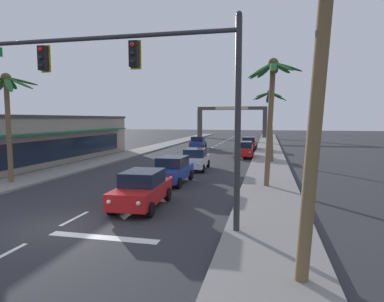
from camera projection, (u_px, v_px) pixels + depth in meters
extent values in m
plane|color=#2D2D33|center=(57.00, 227.00, 12.47)|extent=(220.00, 220.00, 0.00)
cube|color=gray|center=(269.00, 163.00, 30.14)|extent=(3.20, 110.00, 0.14)
cube|color=gray|center=(111.00, 158.00, 33.60)|extent=(3.20, 110.00, 0.14)
cube|color=silver|center=(2.00, 256.00, 9.87)|extent=(0.16, 2.00, 0.01)
cube|color=silver|center=(75.00, 218.00, 13.59)|extent=(0.16, 2.00, 0.01)
cube|color=silver|center=(116.00, 197.00, 17.31)|extent=(0.16, 2.00, 0.01)
cube|color=silver|center=(143.00, 183.00, 21.02)|extent=(0.16, 2.00, 0.01)
cube|color=silver|center=(162.00, 173.00, 24.74)|extent=(0.16, 2.00, 0.01)
cube|color=silver|center=(176.00, 166.00, 28.45)|extent=(0.16, 2.00, 0.01)
cube|color=silver|center=(186.00, 161.00, 32.17)|extent=(0.16, 2.00, 0.01)
cube|color=silver|center=(195.00, 156.00, 35.89)|extent=(0.16, 2.00, 0.01)
cube|color=silver|center=(202.00, 153.00, 39.60)|extent=(0.16, 2.00, 0.01)
cube|color=silver|center=(207.00, 150.00, 43.32)|extent=(0.16, 2.00, 0.01)
cube|color=silver|center=(212.00, 147.00, 47.04)|extent=(0.16, 2.00, 0.01)
cube|color=silver|center=(216.00, 145.00, 50.75)|extent=(0.16, 2.00, 0.01)
cube|color=silver|center=(220.00, 144.00, 54.47)|extent=(0.16, 2.00, 0.01)
cube|color=silver|center=(223.00, 142.00, 58.19)|extent=(0.16, 2.00, 0.01)
cube|color=silver|center=(226.00, 141.00, 61.90)|extent=(0.16, 2.00, 0.01)
cube|color=silver|center=(228.00, 139.00, 65.62)|extent=(0.16, 2.00, 0.01)
cube|color=silver|center=(230.00, 138.00, 69.33)|extent=(0.16, 2.00, 0.01)
cube|color=silver|center=(232.00, 137.00, 73.05)|extent=(0.16, 2.00, 0.01)
cube|color=silver|center=(234.00, 136.00, 76.77)|extent=(0.16, 2.00, 0.01)
cube|color=silver|center=(103.00, 237.00, 11.40)|extent=(4.00, 0.44, 0.01)
cylinder|color=#2D2D33|center=(238.00, 128.00, 11.39)|extent=(0.22, 0.22, 7.48)
cylinder|color=#2D2D33|center=(87.00, 39.00, 12.32)|extent=(11.25, 0.16, 0.16)
sphere|color=#2D2D33|center=(239.00, 14.00, 11.02)|extent=(0.20, 0.20, 0.20)
cube|color=black|center=(134.00, 54.00, 11.94)|extent=(0.32, 0.26, 0.92)
sphere|color=red|center=(132.00, 45.00, 11.78)|extent=(0.17, 0.17, 0.17)
sphere|color=black|center=(132.00, 53.00, 11.81)|extent=(0.17, 0.17, 0.17)
sphere|color=black|center=(133.00, 62.00, 11.84)|extent=(0.17, 0.17, 0.17)
cube|color=yellow|center=(136.00, 55.00, 12.10)|extent=(0.42, 0.03, 1.04)
cube|color=black|center=(43.00, 58.00, 12.77)|extent=(0.32, 0.26, 0.92)
sphere|color=red|center=(40.00, 50.00, 12.61)|extent=(0.17, 0.17, 0.17)
sphere|color=black|center=(41.00, 58.00, 12.64)|extent=(0.17, 0.17, 0.17)
sphere|color=black|center=(41.00, 66.00, 12.67)|extent=(0.17, 0.17, 0.17)
cube|color=yellow|center=(46.00, 59.00, 12.93)|extent=(0.42, 0.03, 1.04)
cube|color=red|center=(142.00, 193.00, 15.24)|extent=(1.93, 4.37, 0.72)
cube|color=black|center=(143.00, 178.00, 15.32)|extent=(1.68, 2.26, 0.64)
cylinder|color=black|center=(150.00, 210.00, 13.73)|extent=(0.24, 0.65, 0.64)
cylinder|color=black|center=(111.00, 208.00, 14.05)|extent=(0.24, 0.65, 0.64)
cylinder|color=black|center=(168.00, 194.00, 16.51)|extent=(0.24, 0.65, 0.64)
cylinder|color=black|center=(135.00, 193.00, 16.82)|extent=(0.24, 0.65, 0.64)
sphere|color=#F9EFC6|center=(138.00, 203.00, 13.00)|extent=(0.18, 0.18, 0.18)
sphere|color=#F9EFC6|center=(109.00, 202.00, 13.23)|extent=(0.18, 0.18, 0.18)
cube|color=red|center=(168.00, 182.00, 17.23)|extent=(0.24, 0.07, 0.20)
cube|color=red|center=(143.00, 181.00, 17.47)|extent=(0.24, 0.07, 0.20)
cube|color=navy|center=(172.00, 173.00, 20.94)|extent=(1.85, 4.34, 0.72)
cube|color=black|center=(173.00, 162.00, 21.02)|extent=(1.65, 2.23, 0.64)
cylinder|color=black|center=(179.00, 183.00, 19.40)|extent=(0.23, 0.64, 0.64)
cylinder|color=black|center=(151.00, 182.00, 19.82)|extent=(0.23, 0.64, 0.64)
cylinder|color=black|center=(191.00, 175.00, 22.14)|extent=(0.23, 0.64, 0.64)
cylinder|color=black|center=(166.00, 174.00, 22.56)|extent=(0.23, 0.64, 0.64)
sphere|color=#F9EFC6|center=(171.00, 178.00, 18.69)|extent=(0.18, 0.18, 0.18)
sphere|color=#F9EFC6|center=(150.00, 177.00, 18.99)|extent=(0.18, 0.18, 0.18)
cube|color=red|center=(191.00, 167.00, 22.86)|extent=(0.24, 0.07, 0.20)
cube|color=red|center=(172.00, 166.00, 23.18)|extent=(0.24, 0.07, 0.20)
cube|color=silver|center=(195.00, 161.00, 26.54)|extent=(1.95, 4.37, 0.72)
cube|color=black|center=(195.00, 153.00, 26.62)|extent=(1.70, 2.27, 0.64)
cylinder|color=black|center=(203.00, 169.00, 25.03)|extent=(0.25, 0.65, 0.64)
cylinder|color=black|center=(181.00, 168.00, 25.34)|extent=(0.25, 0.65, 0.64)
cylinder|color=black|center=(208.00, 164.00, 27.81)|extent=(0.25, 0.65, 0.64)
cylinder|color=black|center=(188.00, 163.00, 28.12)|extent=(0.25, 0.65, 0.64)
sphere|color=#F9EFC6|center=(198.00, 164.00, 24.30)|extent=(0.18, 0.18, 0.18)
sphere|color=#F9EFC6|center=(182.00, 164.00, 24.52)|extent=(0.18, 0.18, 0.18)
cube|color=red|center=(207.00, 157.00, 28.53)|extent=(0.24, 0.07, 0.20)
cube|color=red|center=(192.00, 157.00, 28.76)|extent=(0.24, 0.07, 0.20)
cube|color=navy|center=(198.00, 144.00, 45.22)|extent=(1.99, 4.39, 0.72)
cube|color=black|center=(198.00, 139.00, 45.00)|extent=(1.72, 2.29, 0.64)
cylinder|color=black|center=(194.00, 145.00, 46.79)|extent=(0.26, 0.65, 0.64)
cylinder|color=black|center=(206.00, 146.00, 46.50)|extent=(0.26, 0.65, 0.64)
cylinder|color=black|center=(190.00, 147.00, 44.00)|extent=(0.26, 0.65, 0.64)
cylinder|color=black|center=(203.00, 147.00, 43.71)|extent=(0.26, 0.65, 0.64)
sphere|color=#B2B2AD|center=(196.00, 142.00, 47.44)|extent=(0.18, 0.18, 0.18)
sphere|color=#B2B2AD|center=(205.00, 142.00, 47.23)|extent=(0.18, 0.18, 0.18)
cube|color=red|center=(191.00, 144.00, 43.20)|extent=(0.24, 0.07, 0.20)
cube|color=red|center=(201.00, 144.00, 42.98)|extent=(0.24, 0.07, 0.20)
cube|color=red|center=(244.00, 151.00, 34.86)|extent=(1.92, 4.36, 0.72)
cube|color=black|center=(244.00, 145.00, 34.94)|extent=(1.68, 2.26, 0.64)
cylinder|color=black|center=(252.00, 156.00, 33.35)|extent=(0.24, 0.65, 0.64)
cylinder|color=black|center=(235.00, 156.00, 33.67)|extent=(0.24, 0.65, 0.64)
cylinder|color=black|center=(252.00, 153.00, 36.12)|extent=(0.24, 0.65, 0.64)
cylinder|color=black|center=(236.00, 153.00, 36.44)|extent=(0.24, 0.65, 0.64)
sphere|color=#B2B2AD|center=(250.00, 152.00, 32.61)|extent=(0.18, 0.18, 0.18)
sphere|color=#B2B2AD|center=(237.00, 152.00, 32.84)|extent=(0.18, 0.18, 0.18)
cube|color=red|center=(251.00, 148.00, 36.84)|extent=(0.24, 0.07, 0.20)
cube|color=red|center=(239.00, 148.00, 37.08)|extent=(0.24, 0.07, 0.20)
cube|color=maroon|center=(249.00, 145.00, 43.48)|extent=(1.87, 4.34, 0.72)
cube|color=black|center=(249.00, 139.00, 43.56)|extent=(1.65, 2.24, 0.64)
cylinder|color=black|center=(255.00, 148.00, 41.94)|extent=(0.24, 0.65, 0.64)
cylinder|color=black|center=(241.00, 148.00, 42.36)|extent=(0.24, 0.65, 0.64)
cylinder|color=black|center=(256.00, 147.00, 44.67)|extent=(0.24, 0.65, 0.64)
cylinder|color=black|center=(243.00, 146.00, 45.10)|extent=(0.24, 0.65, 0.64)
sphere|color=#B2B2AD|center=(253.00, 145.00, 41.23)|extent=(0.18, 0.18, 0.18)
sphere|color=#B2B2AD|center=(243.00, 145.00, 41.53)|extent=(0.18, 0.18, 0.18)
cube|color=red|center=(255.00, 143.00, 45.39)|extent=(0.24, 0.07, 0.20)
cube|color=red|center=(245.00, 143.00, 45.72)|extent=(0.24, 0.07, 0.20)
cylinder|color=brown|center=(9.00, 132.00, 20.31)|extent=(0.32, 0.30, 6.47)
ellipsoid|color=#236028|center=(20.00, 83.00, 19.95)|extent=(1.80, 0.64, 0.85)
ellipsoid|color=#236028|center=(23.00, 81.00, 20.57)|extent=(1.45, 1.70, 0.51)
ellipsoid|color=#236028|center=(11.00, 83.00, 20.88)|extent=(1.09, 1.82, 0.71)
ellipsoid|color=#236028|center=(1.00, 85.00, 20.57)|extent=(1.72, 1.17, 0.93)
ellipsoid|color=#236028|center=(9.00, 84.00, 19.41)|extent=(1.52, 1.36, 1.10)
sphere|color=#4C4223|center=(6.00, 78.00, 19.99)|extent=(0.60, 0.60, 0.60)
cylinder|color=brown|center=(316.00, 108.00, 7.68)|extent=(0.76, 0.33, 8.66)
cylinder|color=brown|center=(270.00, 127.00, 19.22)|extent=(0.56, 0.31, 7.16)
ellipsoid|color=#236028|center=(288.00, 67.00, 18.80)|extent=(1.72, 0.63, 0.65)
ellipsoid|color=#236028|center=(282.00, 68.00, 19.40)|extent=(1.32, 1.60, 0.59)
ellipsoid|color=#236028|center=(275.00, 68.00, 19.64)|extent=(0.58, 1.74, 0.52)
ellipsoid|color=#236028|center=(265.00, 70.00, 19.60)|extent=(1.26, 1.57, 0.82)
ellipsoid|color=#236028|center=(261.00, 71.00, 19.36)|extent=(1.58, 1.07, 0.94)
ellipsoid|color=#236028|center=(261.00, 70.00, 18.82)|extent=(1.59, 0.85, 1.01)
ellipsoid|color=#236028|center=(263.00, 68.00, 18.46)|extent=(1.40, 1.42, 0.90)
ellipsoid|color=#236028|center=(273.00, 67.00, 18.11)|extent=(0.41, 1.63, 0.82)
ellipsoid|color=#236028|center=(283.00, 66.00, 18.17)|extent=(1.36, 1.51, 0.78)
sphere|color=#4C4223|center=(273.00, 63.00, 18.84)|extent=(0.60, 0.60, 0.60)
cylinder|color=brown|center=(271.00, 128.00, 30.47)|extent=(0.60, 0.28, 6.37)
ellipsoid|color=#1E5123|center=(278.00, 97.00, 30.04)|extent=(1.57, 0.46, 0.92)
ellipsoid|color=#1E5123|center=(276.00, 96.00, 30.65)|extent=(1.43, 1.45, 0.69)
ellipsoid|color=#1E5123|center=(269.00, 98.00, 30.94)|extent=(0.64, 1.55, 1.01)
ellipsoid|color=#1E5123|center=(263.00, 96.00, 30.78)|extent=(1.58, 1.21, 0.75)
ellipsoid|color=#1E5123|center=(261.00, 96.00, 30.29)|extent=(1.64, 0.61, 0.80)
ellipsoid|color=#1E5123|center=(263.00, 94.00, 29.83)|extent=(1.51, 1.40, 0.58)
ellipsoid|color=#1E5123|center=(272.00, 95.00, 29.42)|extent=(0.71, 1.69, 0.65)
ellipsoid|color=#1E5123|center=(276.00, 94.00, 29.49)|extent=(1.33, 1.55, 0.64)
sphere|color=#4C4223|center=(270.00, 93.00, 30.19)|extent=(0.60, 0.60, 0.60)
cube|color=gray|center=(39.00, 140.00, 31.71)|extent=(7.05, 23.40, 4.13)
cube|color=#3D3838|center=(38.00, 117.00, 31.49)|extent=(7.26, 23.63, 0.24)
cube|color=#195B3D|center=(76.00, 131.00, 30.74)|extent=(1.00, 19.89, 0.12)
cube|color=black|center=(73.00, 147.00, 30.98)|extent=(0.06, 18.72, 1.80)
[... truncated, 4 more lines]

